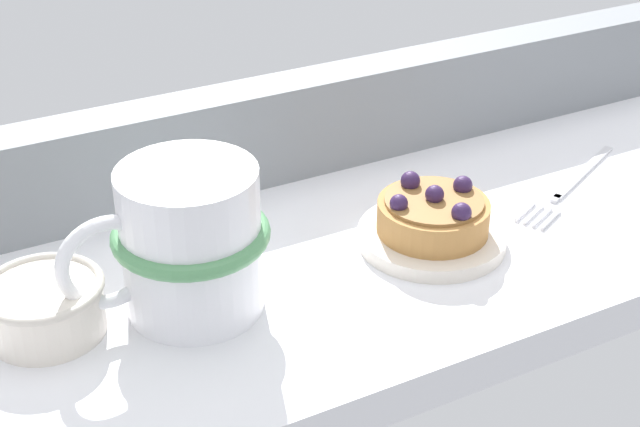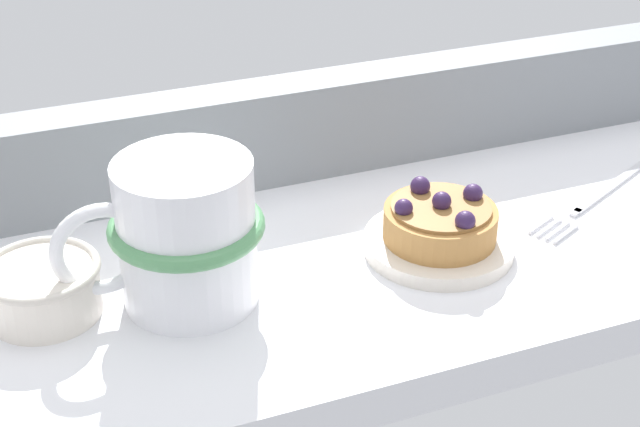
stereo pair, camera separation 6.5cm
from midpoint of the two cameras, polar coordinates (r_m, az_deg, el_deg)
name	(u,v)px [view 1 (the left image)]	position (r cm, az deg, el deg)	size (l,w,h in cm)	color
ground_plane	(351,262)	(72.08, -0.68, -3.04)	(87.79, 30.84, 3.16)	white
window_rail_back	(275,130)	(79.83, -5.10, 5.06)	(86.03, 4.33, 8.38)	gray
dessert_plate	(432,237)	(71.30, 4.22, -1.53)	(11.31, 11.31, 1.13)	silver
raspberry_tart	(433,214)	(70.26, 4.29, -0.09)	(8.47, 8.47, 3.86)	#B77F42
coffee_mug	(188,241)	(62.74, -11.02, -1.75)	(14.38, 10.58, 10.45)	white
dessert_fork	(571,183)	(81.13, 12.82, 1.74)	(15.97, 8.88, 0.60)	silver
sugar_bowl	(46,309)	(64.43, -19.20, -5.59)	(8.08, 8.08, 3.78)	silver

